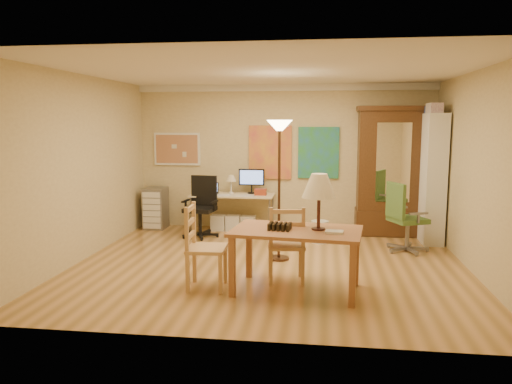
# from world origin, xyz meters

# --- Properties ---
(floor) EXTENTS (5.50, 5.50, 0.00)m
(floor) POSITION_xyz_m (0.00, 0.00, 0.00)
(floor) COLOR olive
(floor) RESTS_ON ground
(crown_molding) EXTENTS (5.50, 0.08, 0.12)m
(crown_molding) POSITION_xyz_m (0.00, 2.46, 2.64)
(crown_molding) COLOR white
(crown_molding) RESTS_ON floor
(corkboard) EXTENTS (0.90, 0.04, 0.62)m
(corkboard) POSITION_xyz_m (-2.05, 2.47, 1.50)
(corkboard) COLOR #B47C55
(corkboard) RESTS_ON floor
(art_panel_left) EXTENTS (0.80, 0.04, 1.00)m
(art_panel_left) POSITION_xyz_m (-0.25, 2.47, 1.45)
(art_panel_left) COLOR gold
(art_panel_left) RESTS_ON floor
(art_panel_right) EXTENTS (0.75, 0.04, 0.95)m
(art_panel_right) POSITION_xyz_m (0.65, 2.47, 1.45)
(art_panel_right) COLOR teal
(art_panel_right) RESTS_ON floor
(dining_table) EXTENTS (1.60, 1.07, 1.42)m
(dining_table) POSITION_xyz_m (0.53, -1.05, 0.90)
(dining_table) COLOR brown
(dining_table) RESTS_ON floor
(ladder_chair_back) EXTENTS (0.51, 0.49, 0.99)m
(ladder_chair_back) POSITION_xyz_m (0.29, -0.73, 0.46)
(ladder_chair_back) COLOR tan
(ladder_chair_back) RESTS_ON floor
(ladder_chair_left) EXTENTS (0.48, 0.50, 1.04)m
(ladder_chair_left) POSITION_xyz_m (-0.69, -1.08, 0.48)
(ladder_chair_left) COLOR tan
(ladder_chair_left) RESTS_ON floor
(torchiere_lamp) EXTENTS (0.37, 0.37, 2.04)m
(torchiere_lamp) POSITION_xyz_m (0.11, 0.31, 1.64)
(torchiere_lamp) COLOR #382316
(torchiere_lamp) RESTS_ON floor
(computer_desk) EXTENTS (1.52, 0.67, 1.15)m
(computer_desk) POSITION_xyz_m (-0.88, 2.15, 0.42)
(computer_desk) COLOR beige
(computer_desk) RESTS_ON floor
(office_chair_black) EXTENTS (0.66, 0.66, 1.07)m
(office_chair_black) POSITION_xyz_m (-1.39, 1.61, 0.29)
(office_chair_black) COLOR black
(office_chair_black) RESTS_ON floor
(office_chair_green) EXTENTS (0.67, 0.67, 1.09)m
(office_chair_green) POSITION_xyz_m (2.03, 1.02, 0.29)
(office_chair_green) COLOR slate
(office_chair_green) RESTS_ON floor
(drawer_cart) EXTENTS (0.39, 0.47, 0.78)m
(drawer_cart) POSITION_xyz_m (-2.41, 2.17, 0.39)
(drawer_cart) COLOR slate
(drawer_cart) RESTS_ON floor
(armoire) EXTENTS (1.25, 0.59, 2.29)m
(armoire) POSITION_xyz_m (1.94, 2.24, 1.00)
(armoire) COLOR #37200F
(armoire) RESTS_ON floor
(bookshelf) EXTENTS (0.32, 0.86, 2.16)m
(bookshelf) POSITION_xyz_m (2.55, 1.80, 1.07)
(bookshelf) COLOR white
(bookshelf) RESTS_ON floor
(wastebin) EXTENTS (0.30, 0.30, 0.37)m
(wastebin) POSITION_xyz_m (0.70, 1.44, 0.18)
(wastebin) COLOR silver
(wastebin) RESTS_ON floor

